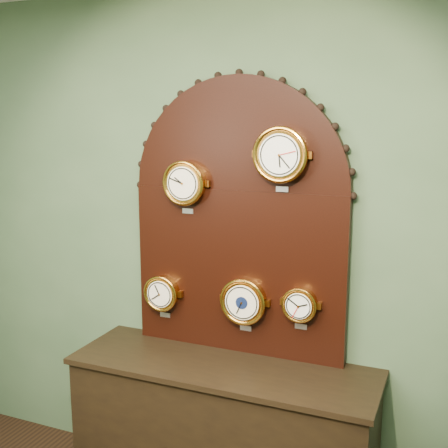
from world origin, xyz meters
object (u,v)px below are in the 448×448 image
at_px(roman_clock, 185,183).
at_px(hygrometer, 162,293).
at_px(arabic_clock, 281,155).
at_px(barometer, 244,301).
at_px(shop_counter, 223,438).
at_px(display_board, 238,209).
at_px(tide_clock, 300,305).

xyz_separation_m(roman_clock, hygrometer, (-0.16, 0.00, -0.64)).
bearing_deg(roman_clock, arabic_clock, -0.10).
bearing_deg(barometer, shop_counter, -111.33).
xyz_separation_m(shop_counter, display_board, (0.00, 0.22, 1.23)).
height_order(shop_counter, tide_clock, tide_clock).
height_order(display_board, arabic_clock, display_board).
xyz_separation_m(shop_counter, barometer, (0.06, 0.15, 0.74)).
bearing_deg(display_board, roman_clock, -166.79).
distance_m(shop_counter, tide_clock, 0.86).
distance_m(shop_counter, hygrometer, 0.86).
relative_size(display_board, roman_clock, 5.18).
xyz_separation_m(arabic_clock, barometer, (-0.19, 0.00, -0.79)).
height_order(shop_counter, barometer, barometer).
bearing_deg(tide_clock, barometer, -179.64).
bearing_deg(display_board, barometer, -48.57).
height_order(arabic_clock, hygrometer, arabic_clock).
bearing_deg(shop_counter, tide_clock, 22.69).
xyz_separation_m(hygrometer, barometer, (0.50, -0.00, 0.02)).
bearing_deg(roman_clock, tide_clock, 0.13).
relative_size(display_board, barometer, 4.96).
bearing_deg(arabic_clock, shop_counter, -148.94).
distance_m(shop_counter, roman_clock, 1.40).
bearing_deg(shop_counter, barometer, 68.67).
relative_size(display_board, tide_clock, 6.41).
bearing_deg(hygrometer, roman_clock, -0.32).
xyz_separation_m(display_board, tide_clock, (0.37, -0.07, -0.47)).
bearing_deg(arabic_clock, tide_clock, 1.20).
distance_m(display_board, tide_clock, 0.60).
distance_m(hygrometer, barometer, 0.50).
bearing_deg(barometer, display_board, 131.43).
bearing_deg(hygrometer, tide_clock, 0.05).
xyz_separation_m(roman_clock, arabic_clock, (0.54, -0.00, 0.17)).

